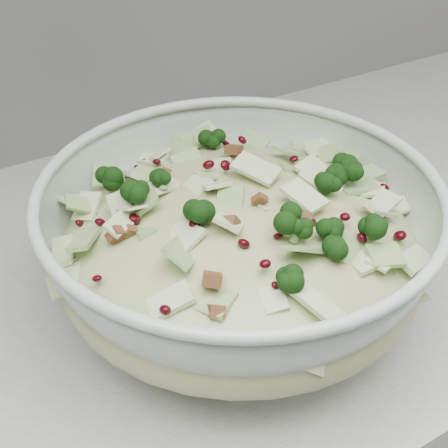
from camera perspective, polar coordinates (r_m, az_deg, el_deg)
name	(u,v)px	position (r m, az deg, el deg)	size (l,w,h in m)	color
mixing_bowl	(239,247)	(0.55, 1.37, -2.12)	(0.43, 0.43, 0.14)	#B0C1B2
salad	(239,227)	(0.54, 1.40, -0.25)	(0.39, 0.39, 0.14)	#B2BA7F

